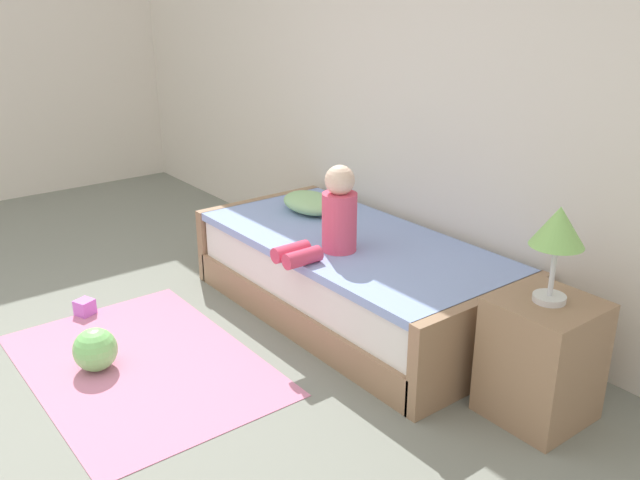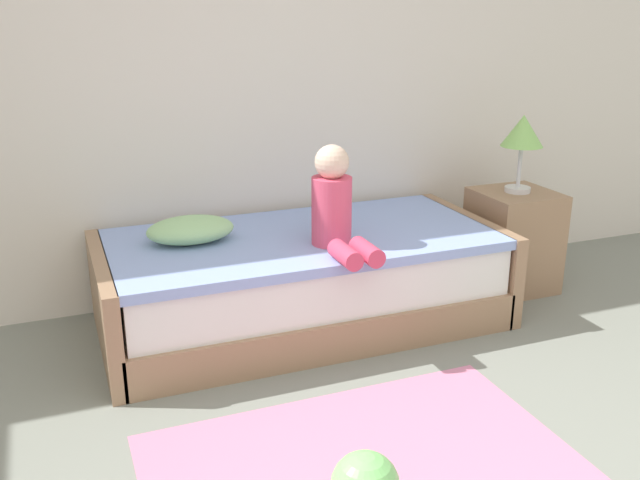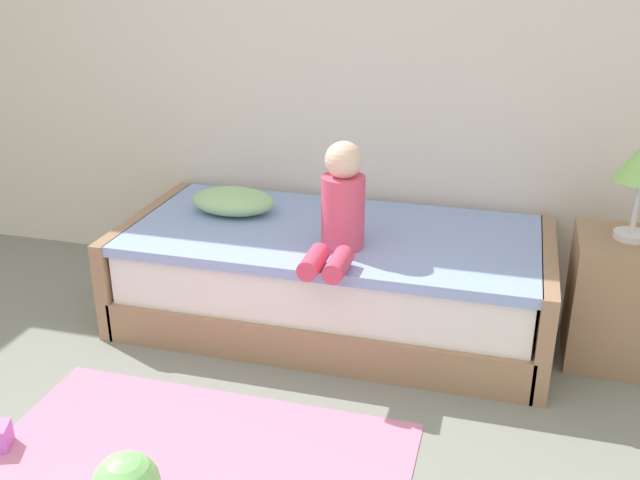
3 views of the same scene
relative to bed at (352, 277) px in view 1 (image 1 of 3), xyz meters
The scene contains 10 objects.
ground_plane 2.03m from the bed, 97.52° to the right, with size 9.20×9.20×0.00m, color gray.
wall_rear 1.37m from the bed, 113.75° to the left, with size 7.20×0.10×2.90m, color silver.
bed is the anchor object (origin of this frame).
nightstand 1.35m from the bed, ahead, with size 0.44×0.44×0.60m, color #997556.
table_lamp 1.52m from the bed, ahead, with size 0.24×0.24×0.45m.
child_figure 0.52m from the bed, 68.60° to the right, with size 0.20×0.51×0.50m.
pillow 0.66m from the bed, 169.95° to the left, with size 0.44×0.30×0.13m, color #99CC8C.
toy_ball 1.55m from the bed, 102.48° to the right, with size 0.23×0.23×0.23m, color #7FD872.
area_rug 1.34m from the bed, 99.80° to the right, with size 1.60×1.10×0.01m, color pink.
toy_block 1.67m from the bed, 126.93° to the right, with size 0.10×0.10×0.10m, color #CC66D8.
Camera 1 is at (3.20, -0.51, 1.96)m, focal length 38.53 mm.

